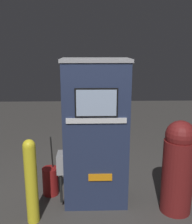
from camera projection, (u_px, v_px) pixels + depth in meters
The scene contains 5 objects.
ground_plane at pixel (96, 211), 3.36m from camera, with size 14.00×14.00×0.00m, color #423F3D.
gas_pump at pixel (95, 133), 3.38m from camera, with size 0.92×0.56×1.91m.
safety_bollard at pixel (31, 180), 3.04m from camera, with size 0.15×0.15×1.04m.
trash_bin at pixel (178, 166), 3.23m from camera, with size 0.39×0.39×1.20m.
squeegee_bucket at pixel (51, 181), 3.71m from camera, with size 0.23×0.23×0.88m.
Camera 1 is at (-0.09, -2.95, 2.04)m, focal length 42.00 mm.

